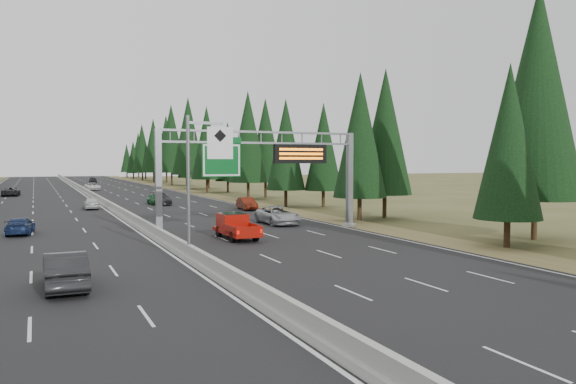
{
  "coord_description": "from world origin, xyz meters",
  "views": [
    {
      "loc": [
        -7.73,
        -5.47,
        5.57
      ],
      "look_at": [
        3.78,
        20.0,
        4.02
      ],
      "focal_mm": 35.0,
      "sensor_mm": 36.0,
      "label": 1
    }
  ],
  "objects": [
    {
      "name": "road",
      "position": [
        0.0,
        80.0,
        0.04
      ],
      "size": [
        32.0,
        260.0,
        0.08
      ],
      "primitive_type": "cube",
      "color": "black",
      "rests_on": "ground"
    },
    {
      "name": "shoulder_right",
      "position": [
        17.8,
        80.0,
        0.03
      ],
      "size": [
        3.6,
        260.0,
        0.06
      ],
      "primitive_type": "cube",
      "color": "olive",
      "rests_on": "ground"
    },
    {
      "name": "median_barrier",
      "position": [
        0.0,
        80.0,
        0.41
      ],
      "size": [
        0.7,
        260.0,
        0.85
      ],
      "color": "#959690",
      "rests_on": "road"
    },
    {
      "name": "sign_gantry",
      "position": [
        8.92,
        34.88,
        5.27
      ],
      "size": [
        16.75,
        0.98,
        7.8
      ],
      "color": "slate",
      "rests_on": "road"
    },
    {
      "name": "hov_sign_pole",
      "position": [
        0.58,
        24.97,
        4.72
      ],
      "size": [
        2.8,
        0.5,
        8.0
      ],
      "color": "slate",
      "rests_on": "road"
    },
    {
      "name": "tree_row_right",
      "position": [
        21.64,
        64.85,
        9.29
      ],
      "size": [
        11.87,
        238.53,
        18.87
      ],
      "color": "black",
      "rests_on": "ground"
    },
    {
      "name": "silver_minivan",
      "position": [
        11.45,
        39.13,
        0.85
      ],
      "size": [
        2.6,
        5.55,
        1.54
      ],
      "primitive_type": "imported",
      "rotation": [
        0.0,
        0.0,
        -0.01
      ],
      "color": "#9F9FA3",
      "rests_on": "road"
    },
    {
      "name": "red_pickup",
      "position": [
        5.13,
        32.22,
        1.05
      ],
      "size": [
        1.92,
        5.36,
        1.75
      ],
      "color": "black",
      "rests_on": "road"
    },
    {
      "name": "car_ahead_green",
      "position": [
        6.13,
        65.75,
        0.77
      ],
      "size": [
        1.77,
        4.09,
        1.37
      ],
      "primitive_type": "imported",
      "rotation": [
        0.0,
        0.0,
        0.04
      ],
      "color": "#16642B",
      "rests_on": "road"
    },
    {
      "name": "car_ahead_dkred",
      "position": [
        13.97,
        53.74,
        0.77
      ],
      "size": [
        1.8,
        4.31,
        1.39
      ],
      "primitive_type": "imported",
      "rotation": [
        0.0,
        0.0,
        -0.08
      ],
      "color": "#5D1A0D",
      "rests_on": "road"
    },
    {
      "name": "car_ahead_dkgrey",
      "position": [
        6.58,
        65.02,
        0.81
      ],
      "size": [
        2.11,
        5.08,
        1.47
      ],
      "primitive_type": "imported",
      "rotation": [
        0.0,
        0.0,
        0.01
      ],
      "color": "black",
      "rests_on": "road"
    },
    {
      "name": "car_ahead_white",
      "position": [
        2.1,
        105.64,
        0.77
      ],
      "size": [
        2.74,
        5.17,
        1.39
      ],
      "primitive_type": "imported",
      "rotation": [
        0.0,
        0.0,
        0.09
      ],
      "color": "white",
      "rests_on": "road"
    },
    {
      "name": "car_ahead_far",
      "position": [
        5.31,
        140.35,
        0.85
      ],
      "size": [
        2.09,
        4.61,
        1.54
      ],
      "primitive_type": "imported",
      "rotation": [
        0.0,
        0.0,
        -0.06
      ],
      "color": "black",
      "rests_on": "road"
    },
    {
      "name": "car_onc_near",
      "position": [
        -6.64,
        20.18,
        0.89
      ],
      "size": [
        1.74,
        4.91,
        1.61
      ],
      "primitive_type": "imported",
      "rotation": [
        0.0,
        0.0,
        3.15
      ],
      "color": "black",
      "rests_on": "road"
    },
    {
      "name": "car_onc_blue",
      "position": [
        -8.82,
        40.84,
        0.72
      ],
      "size": [
        2.2,
        4.54,
        1.27
      ],
      "primitive_type": "imported",
      "rotation": [
        0.0,
        0.0,
        3.04
      ],
      "color": "#16264E",
      "rests_on": "road"
    },
    {
      "name": "car_onc_white",
      "position": [
        -1.94,
        61.78,
        0.76
      ],
      "size": [
        1.75,
        4.06,
        1.37
      ],
      "primitive_type": "imported",
      "rotation": [
        0.0,
        0.0,
        3.11
      ],
      "color": "silver",
      "rests_on": "road"
    },
    {
      "name": "car_onc_far",
      "position": [
        -11.18,
        92.28,
        0.8
      ],
      "size": [
        2.7,
        5.32,
        1.44
      ],
      "primitive_type": "imported",
      "rotation": [
        0.0,
        0.0,
        3.08
      ],
      "color": "black",
      "rests_on": "road"
    }
  ]
}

